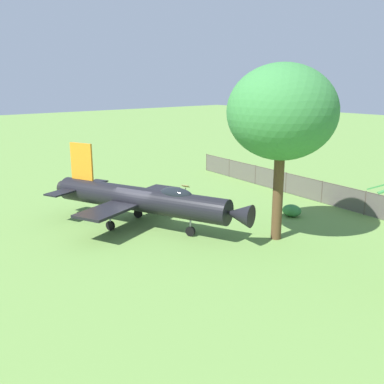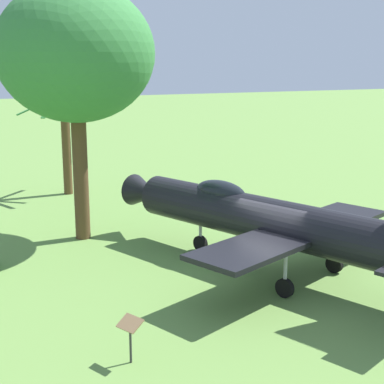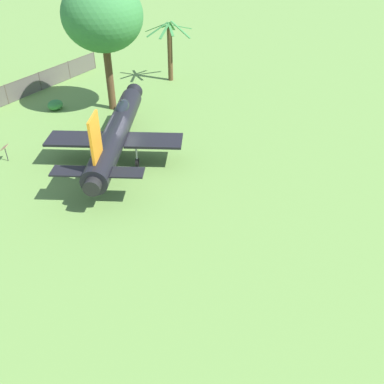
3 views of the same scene
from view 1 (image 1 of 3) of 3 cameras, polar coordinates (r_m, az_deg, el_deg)
name	(u,v)px [view 1 (image 1 of 3)]	position (r m, az deg, el deg)	size (l,w,h in m)	color
ground_plane	(140,227)	(28.58, -6.66, -4.43)	(200.00, 200.00, 0.00)	#668E42
display_jet	(144,199)	(27.85, -6.17, -0.93)	(8.90, 13.61, 5.05)	black
shade_tree	(282,113)	(25.27, 11.49, 9.96)	(6.09, 6.14, 10.05)	brown
perimeter_fence	(303,186)	(36.16, 14.11, 0.71)	(2.88, 26.25, 1.71)	#4C4238
shrub_near_fence	(292,211)	(31.15, 12.71, -2.34)	(1.16, 1.35, 0.81)	#387F3D
info_plaque	(186,188)	(34.70, -0.84, 0.49)	(0.60, 0.71, 1.14)	#333333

